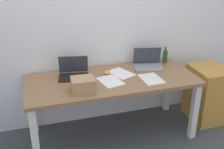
% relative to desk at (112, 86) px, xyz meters
% --- Properties ---
extents(ground_plane, '(8.00, 8.00, 0.00)m').
position_rel_desk_xyz_m(ground_plane, '(0.00, 0.00, -0.64)').
color(ground_plane, '#42474C').
extents(back_wall, '(5.20, 0.08, 2.60)m').
position_rel_desk_xyz_m(back_wall, '(0.00, 0.45, 0.66)').
color(back_wall, white).
rests_on(back_wall, ground).
extents(desk, '(1.87, 0.78, 0.73)m').
position_rel_desk_xyz_m(desk, '(0.00, 0.00, 0.00)').
color(desk, olive).
rests_on(desk, ground).
extents(laptop_left, '(0.36, 0.30, 0.22)m').
position_rel_desk_xyz_m(laptop_left, '(-0.39, 0.18, 0.14)').
color(laptop_left, black).
rests_on(laptop_left, desk).
extents(laptop_right, '(0.38, 0.31, 0.22)m').
position_rel_desk_xyz_m(laptop_right, '(0.51, 0.20, 0.14)').
color(laptop_right, gray).
rests_on(laptop_right, desk).
extents(beer_bottle, '(0.06, 0.06, 0.22)m').
position_rel_desk_xyz_m(beer_bottle, '(0.77, 0.27, 0.17)').
color(beer_bottle, '#1E5123').
rests_on(beer_bottle, desk).
extents(computer_mouse, '(0.10, 0.12, 0.03)m').
position_rel_desk_xyz_m(computer_mouse, '(-0.02, 0.15, 0.10)').
color(computer_mouse, gold).
rests_on(computer_mouse, desk).
extents(cardboard_box, '(0.24, 0.21, 0.14)m').
position_rel_desk_xyz_m(cardboard_box, '(-0.36, -0.20, 0.16)').
color(cardboard_box, tan).
rests_on(cardboard_box, desk).
extents(paper_sheet_center, '(0.27, 0.33, 0.00)m').
position_rel_desk_xyz_m(paper_sheet_center, '(-0.03, -0.06, 0.09)').
color(paper_sheet_center, white).
rests_on(paper_sheet_center, desk).
extents(paper_sheet_front_right, '(0.22, 0.30, 0.00)m').
position_rel_desk_xyz_m(paper_sheet_front_right, '(0.41, -0.13, 0.09)').
color(paper_sheet_front_right, white).
rests_on(paper_sheet_front_right, desk).
extents(paper_sheet_near_back, '(0.31, 0.36, 0.00)m').
position_rel_desk_xyz_m(paper_sheet_near_back, '(0.14, 0.11, 0.09)').
color(paper_sheet_near_back, white).
rests_on(paper_sheet_near_back, desk).
extents(filing_cabinet, '(0.40, 0.48, 0.70)m').
position_rel_desk_xyz_m(filing_cabinet, '(1.26, -0.01, -0.29)').
color(filing_cabinet, '#C68938').
rests_on(filing_cabinet, ground).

